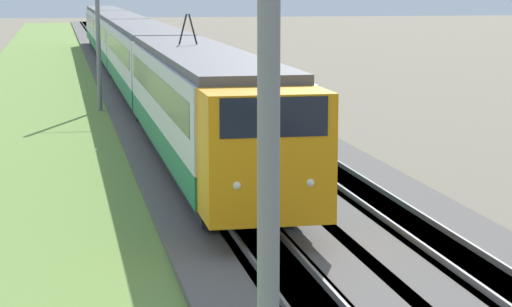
% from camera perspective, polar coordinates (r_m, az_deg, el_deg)
% --- Properties ---
extents(ballast_main, '(240.00, 4.40, 0.30)m').
position_cam_1_polar(ballast_main, '(51.72, -6.17, 2.79)').
color(ballast_main, '#605B56').
rests_on(ballast_main, ground).
extents(ballast_adjacent, '(240.00, 4.40, 0.30)m').
position_cam_1_polar(ballast_adjacent, '(52.22, -1.78, 2.90)').
color(ballast_adjacent, '#605B56').
rests_on(ballast_adjacent, ground).
extents(track_main, '(240.00, 1.57, 0.45)m').
position_cam_1_polar(track_main, '(51.71, -6.17, 2.80)').
color(track_main, '#4C4238').
rests_on(track_main, ground).
extents(track_adjacent, '(240.00, 1.57, 0.45)m').
position_cam_1_polar(track_adjacent, '(52.22, -1.78, 2.91)').
color(track_adjacent, '#4C4238').
rests_on(track_adjacent, ground).
extents(grass_verge, '(240.00, 8.17, 0.12)m').
position_cam_1_polar(grass_verge, '(51.54, -12.34, 2.50)').
color(grass_verge, olive).
rests_on(grass_verge, ground).
extents(passenger_train, '(85.64, 2.98, 5.24)m').
position_cam_1_polar(passenger_train, '(63.94, -7.22, 6.13)').
color(passenger_train, orange).
rests_on(passenger_train, ground).
extents(catenary_mast_near, '(0.22, 2.56, 7.36)m').
position_cam_1_polar(catenary_mast_near, '(9.75, 1.11, -4.53)').
color(catenary_mast_near, slate).
rests_on(catenary_mast_near, ground).
extents(catenary_mast_mid, '(0.22, 2.56, 7.42)m').
position_cam_1_polar(catenary_mast_mid, '(49.53, -8.93, 6.72)').
color(catenary_mast_mid, slate).
rests_on(catenary_mast_mid, ground).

